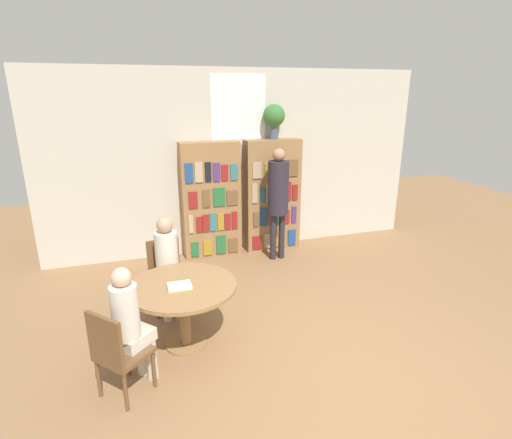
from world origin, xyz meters
The scene contains 12 objects.
ground_plane centered at (0.00, 0.00, 0.00)m, with size 16.00×16.00×0.00m, color olive.
wall_back centered at (0.00, 3.77, 1.51)m, with size 6.40×0.07×3.00m.
bookshelf_left centered at (-0.53, 3.57, 0.94)m, with size 0.94×0.34×1.89m.
bookshelf_right centered at (0.53, 3.57, 0.94)m, with size 0.94×0.34×1.89m.
flower_vase centered at (0.55, 3.58, 2.24)m, with size 0.35×0.35×0.55m.
reading_table centered at (-1.33, 1.15, 0.60)m, with size 1.13×1.13×0.73m.
chair_near_camera centered at (-2.00, 0.54, 0.49)m, with size 0.57×0.57×0.88m.
chair_left_side centered at (-1.43, 2.04, 0.49)m, with size 0.44×0.44×0.88m.
seated_reader_left centered at (-1.41, 1.87, 0.71)m, with size 0.30×0.39×1.24m.
seated_reader_right centered at (-1.86, 0.66, 0.68)m, with size 0.40×0.39×1.22m.
librarian_standing centered at (0.45, 3.07, 1.12)m, with size 0.33×0.60×1.81m.
open_book_on_table centered at (-1.37, 1.10, 0.74)m, with size 0.24×0.18×0.03m.
Camera 1 is at (-1.73, -2.64, 2.64)m, focal length 28.00 mm.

